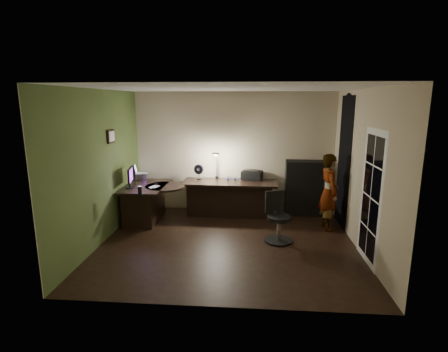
# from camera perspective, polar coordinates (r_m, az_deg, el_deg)

# --- Properties ---
(floor) EXTENTS (4.50, 4.00, 0.01)m
(floor) POSITION_cam_1_polar(r_m,az_deg,el_deg) (6.39, 0.60, -10.88)
(floor) COLOR black
(floor) RESTS_ON ground
(ceiling) EXTENTS (4.50, 4.00, 0.01)m
(ceiling) POSITION_cam_1_polar(r_m,az_deg,el_deg) (5.88, 0.66, 14.19)
(ceiling) COLOR silver
(ceiling) RESTS_ON floor
(wall_back) EXTENTS (4.50, 0.01, 2.70)m
(wall_back) POSITION_cam_1_polar(r_m,az_deg,el_deg) (7.96, 1.63, 3.90)
(wall_back) COLOR #BEB08D
(wall_back) RESTS_ON floor
(wall_front) EXTENTS (4.50, 0.01, 2.70)m
(wall_front) POSITION_cam_1_polar(r_m,az_deg,el_deg) (4.05, -1.32, -4.34)
(wall_front) COLOR #BEB08D
(wall_front) RESTS_ON floor
(wall_left) EXTENTS (0.01, 4.00, 2.70)m
(wall_left) POSITION_cam_1_polar(r_m,az_deg,el_deg) (6.54, -19.49, 1.36)
(wall_left) COLOR #BEB08D
(wall_left) RESTS_ON floor
(wall_right) EXTENTS (0.01, 4.00, 2.70)m
(wall_right) POSITION_cam_1_polar(r_m,az_deg,el_deg) (6.26, 21.70, 0.73)
(wall_right) COLOR #BEB08D
(wall_right) RESTS_ON floor
(green_wall_overlay) EXTENTS (0.00, 4.00, 2.70)m
(green_wall_overlay) POSITION_cam_1_polar(r_m,az_deg,el_deg) (6.53, -19.37, 1.36)
(green_wall_overlay) COLOR #455A27
(green_wall_overlay) RESTS_ON floor
(arched_doorway) EXTENTS (0.01, 0.90, 2.60)m
(arched_doorway) POSITION_cam_1_polar(r_m,az_deg,el_deg) (7.35, 18.99, 2.14)
(arched_doorway) COLOR black
(arched_doorway) RESTS_ON floor
(french_door) EXTENTS (0.02, 0.92, 2.10)m
(french_door) POSITION_cam_1_polar(r_m,az_deg,el_deg) (5.81, 22.85, -3.26)
(french_door) COLOR white
(french_door) RESTS_ON floor
(framed_picture) EXTENTS (0.04, 0.30, 0.25)m
(framed_picture) POSITION_cam_1_polar(r_m,az_deg,el_deg) (6.87, -18.01, 6.17)
(framed_picture) COLOR black
(framed_picture) RESTS_ON wall_left
(desk_left) EXTENTS (0.82, 1.33, 0.77)m
(desk_left) POSITION_cam_1_polar(r_m,az_deg,el_deg) (7.56, -12.54, -4.35)
(desk_left) COLOR black
(desk_left) RESTS_ON floor
(desk_right) EXTENTS (2.08, 0.78, 0.77)m
(desk_right) POSITION_cam_1_polar(r_m,az_deg,el_deg) (7.71, 0.94, -3.72)
(desk_right) COLOR black
(desk_right) RESTS_ON floor
(cabinet) EXTENTS (0.82, 0.43, 1.21)m
(cabinet) POSITION_cam_1_polar(r_m,az_deg,el_deg) (7.96, 12.87, -1.88)
(cabinet) COLOR black
(cabinet) RESTS_ON floor
(laptop_stand) EXTENTS (0.29, 0.26, 0.11)m
(laptop_stand) POSITION_cam_1_polar(r_m,az_deg,el_deg) (8.10, -13.30, -0.02)
(laptop_stand) COLOR silver
(laptop_stand) RESTS_ON desk_left
(laptop) EXTENTS (0.35, 0.34, 0.20)m
(laptop) POSITION_cam_1_polar(r_m,az_deg,el_deg) (8.07, -13.36, 1.10)
(laptop) COLOR silver
(laptop) RESTS_ON laptop_stand
(monitor) EXTENTS (0.17, 0.46, 0.29)m
(monitor) POSITION_cam_1_polar(r_m,az_deg,el_deg) (7.28, -15.16, -0.75)
(monitor) COLOR black
(monitor) RESTS_ON desk_left
(mouse) EXTENTS (0.08, 0.10, 0.03)m
(mouse) POSITION_cam_1_polar(r_m,az_deg,el_deg) (7.13, -11.76, -1.94)
(mouse) COLOR silver
(mouse) RESTS_ON desk_left
(phone) EXTENTS (0.10, 0.13, 0.01)m
(phone) POSITION_cam_1_polar(r_m,az_deg,el_deg) (7.47, -11.01, -1.34)
(phone) COLOR black
(phone) RESTS_ON desk_left
(pen) EXTENTS (0.05, 0.15, 0.01)m
(pen) POSITION_cam_1_polar(r_m,az_deg,el_deg) (6.89, -8.65, -2.39)
(pen) COLOR black
(pen) RESTS_ON desk_left
(speaker) EXTENTS (0.08, 0.08, 0.18)m
(speaker) POSITION_cam_1_polar(r_m,az_deg,el_deg) (6.62, -13.58, -2.44)
(speaker) COLOR black
(speaker) RESTS_ON desk_left
(notepad) EXTENTS (0.19, 0.23, 0.01)m
(notepad) POSITION_cam_1_polar(r_m,az_deg,el_deg) (7.28, -11.32, -1.71)
(notepad) COLOR silver
(notepad) RESTS_ON desk_left
(desk_fan) EXTENTS (0.24, 0.18, 0.33)m
(desk_fan) POSITION_cam_1_polar(r_m,az_deg,el_deg) (7.79, -4.12, 0.68)
(desk_fan) COLOR black
(desk_fan) RESTS_ON desk_right
(headphones) EXTENTS (0.21, 0.11, 0.09)m
(headphones) POSITION_cam_1_polar(r_m,az_deg,el_deg) (7.66, 1.27, -0.40)
(headphones) COLOR #0E2998
(headphones) RESTS_ON desk_right
(printer) EXTENTS (0.50, 0.43, 0.19)m
(printer) POSITION_cam_1_polar(r_m,az_deg,el_deg) (7.84, 4.58, 0.23)
(printer) COLOR black
(printer) RESTS_ON desk_right
(desk_lamp) EXTENTS (0.27, 0.34, 0.66)m
(desk_lamp) POSITION_cam_1_polar(r_m,az_deg,el_deg) (7.79, -1.18, 1.94)
(desk_lamp) COLOR black
(desk_lamp) RESTS_ON desk_right
(office_chair) EXTENTS (0.65, 0.65, 0.90)m
(office_chair) POSITION_cam_1_polar(r_m,az_deg,el_deg) (6.36, 8.99, -6.74)
(office_chair) COLOR black
(office_chair) RESTS_ON floor
(person) EXTENTS (0.44, 0.59, 1.51)m
(person) POSITION_cam_1_polar(r_m,az_deg,el_deg) (7.14, 16.73, -2.50)
(person) COLOR #D8A88C
(person) RESTS_ON floor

